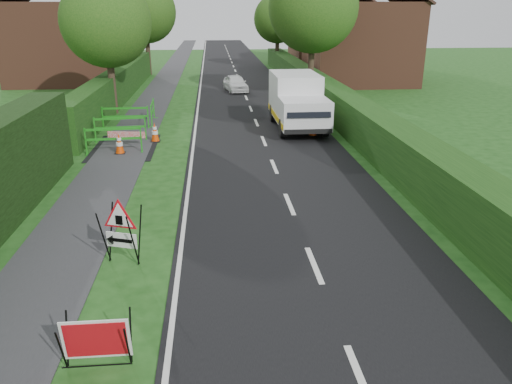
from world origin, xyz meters
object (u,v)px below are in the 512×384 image
works_van (297,100)px  hatchback_car (236,83)px  red_rect_sign (96,340)px  triangle_sign (119,227)px

works_van → hatchback_car: bearing=101.3°
red_rect_sign → hatchback_car: (3.35, 26.50, 0.05)m
red_rect_sign → works_van: bearing=70.1°
red_rect_sign → works_van: size_ratio=0.19×
hatchback_car → red_rect_sign: bearing=-105.8°
triangle_sign → works_van: size_ratio=0.24×
hatchback_car → works_van: bearing=-86.9°
red_rect_sign → hatchback_car: size_ratio=0.32×
triangle_sign → hatchback_car: size_ratio=0.40×
triangle_sign → works_van: (5.79, 12.38, 0.39)m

